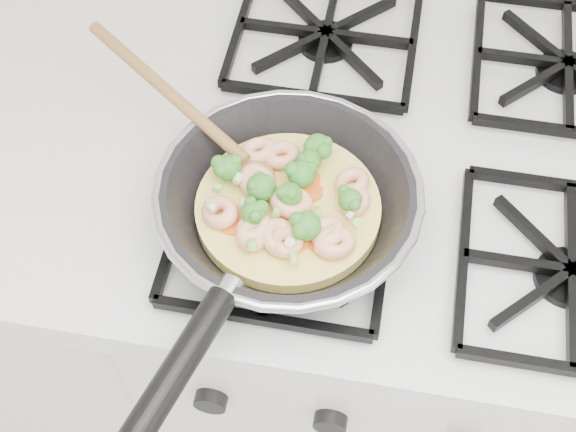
# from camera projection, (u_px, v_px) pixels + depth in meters

# --- Properties ---
(stove) EXTENTS (0.60, 0.60, 0.92)m
(stove) POSITION_uv_depth(u_px,v_px,m) (393.00, 324.00, 1.31)
(stove) COLOR silver
(stove) RESTS_ON ground
(skillet) EXTENTS (0.40, 0.46, 0.08)m
(skillet) POSITION_uv_depth(u_px,v_px,m) (285.00, 204.00, 0.83)
(skillet) COLOR black
(skillet) RESTS_ON stove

